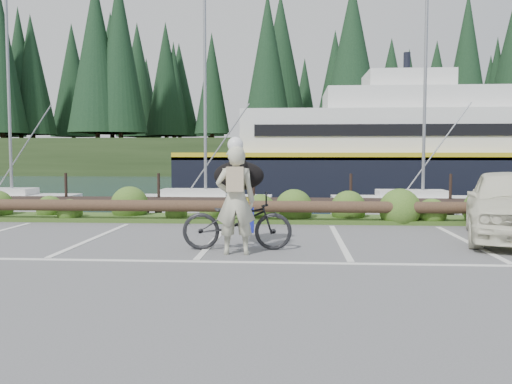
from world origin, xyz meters
TOP-DOWN VIEW (x-y plane):
  - ground at (0.00, 0.00)m, footprint 72.00×72.00m
  - harbor_backdrop at (0.40, 78.42)m, footprint 170.00×160.00m
  - vegetation_strip at (0.00, 5.30)m, footprint 34.00×1.60m
  - log_rail at (0.00, 4.60)m, footprint 32.00×0.30m
  - bicycle at (0.59, 0.79)m, footprint 2.09×0.81m
  - cyclist at (0.61, 0.32)m, footprint 0.73×0.50m
  - dog at (0.56, 1.45)m, footprint 0.54×1.02m
  - parked_car at (6.22, 2.38)m, footprint 2.98×4.78m

SIDE VIEW (x-z plane):
  - harbor_backdrop at x=0.40m, z-range -15.00..15.00m
  - ground at x=0.00m, z-range 0.00..0.00m
  - log_rail at x=0.00m, z-range -0.30..0.30m
  - vegetation_strip at x=0.00m, z-range 0.00..0.10m
  - bicycle at x=0.59m, z-range 0.00..1.08m
  - parked_car at x=6.22m, z-range 0.00..1.52m
  - cyclist at x=0.61m, z-range 0.00..1.94m
  - dog at x=0.56m, z-range 1.08..1.66m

